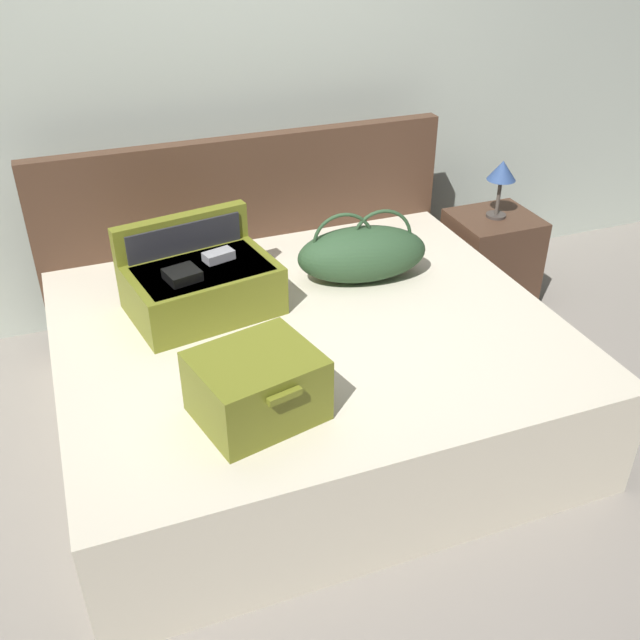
{
  "coord_description": "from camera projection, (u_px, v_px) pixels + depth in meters",
  "views": [
    {
      "loc": [
        -0.85,
        -1.98,
        2.1
      ],
      "look_at": [
        0.0,
        0.27,
        0.6
      ],
      "focal_mm": 40.32,
      "sensor_mm": 36.0,
      "label": 1
    }
  ],
  "objects": [
    {
      "name": "ground_plane",
      "position": [
        343.0,
        477.0,
        2.94
      ],
      "size": [
        12.0,
        12.0,
        0.0
      ],
      "primitive_type": "plane",
      "color": "gray"
    },
    {
      "name": "duffel_bag",
      "position": [
        362.0,
        253.0,
        3.26
      ],
      "size": [
        0.63,
        0.36,
        0.34
      ],
      "rotation": [
        0.0,
        0.0,
        -0.15
      ],
      "color": "#2D4C2D",
      "rests_on": "bed"
    },
    {
      "name": "hard_case_medium",
      "position": [
        256.0,
        385.0,
        2.43
      ],
      "size": [
        0.47,
        0.43,
        0.24
      ],
      "rotation": [
        0.0,
        0.0,
        0.23
      ],
      "color": "olive",
      "rests_on": "bed"
    },
    {
      "name": "bed",
      "position": [
        309.0,
        374.0,
        3.12
      ],
      "size": [
        2.04,
        1.75,
        0.5
      ],
      "primitive_type": "cube",
      "color": "beige",
      "rests_on": "ground"
    },
    {
      "name": "table_lamp",
      "position": [
        502.0,
        174.0,
        3.74
      ],
      "size": [
        0.15,
        0.15,
        0.31
      ],
      "color": "#3F3833",
      "rests_on": "nightstand"
    },
    {
      "name": "nightstand",
      "position": [
        490.0,
        261.0,
        4.0
      ],
      "size": [
        0.44,
        0.4,
        0.53
      ],
      "primitive_type": "cube",
      "color": "#4C3323",
      "rests_on": "ground"
    },
    {
      "name": "back_wall",
      "position": [
        221.0,
        63.0,
        3.56
      ],
      "size": [
        8.0,
        0.1,
        2.6
      ],
      "primitive_type": "cube",
      "color": "#B7C1B2",
      "rests_on": "ground"
    },
    {
      "name": "hard_case_large",
      "position": [
        201.0,
        283.0,
        3.03
      ],
      "size": [
        0.66,
        0.53,
        0.37
      ],
      "rotation": [
        0.0,
        0.0,
        0.17
      ],
      "color": "olive",
      "rests_on": "bed"
    },
    {
      "name": "headboard",
      "position": [
        248.0,
        234.0,
        3.71
      ],
      "size": [
        2.08,
        0.08,
        1.03
      ],
      "primitive_type": "cube",
      "color": "#4C3323",
      "rests_on": "ground"
    }
  ]
}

